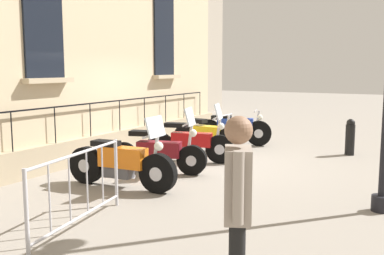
% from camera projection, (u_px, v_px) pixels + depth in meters
% --- Properties ---
extents(ground_plane, '(60.00, 60.00, 0.00)m').
position_uv_depth(ground_plane, '(189.00, 162.00, 10.17)').
color(ground_plane, gray).
extents(motorcycle_orange, '(2.23, 0.64, 1.33)m').
position_uv_depth(motorcycle_orange, '(122.00, 164.00, 7.88)').
color(motorcycle_orange, black).
rests_on(motorcycle_orange, ground_plane).
extents(motorcycle_maroon, '(2.04, 0.85, 1.36)m').
position_uv_depth(motorcycle_maroon, '(158.00, 153.00, 9.01)').
color(motorcycle_maroon, black).
rests_on(motorcycle_maroon, ground_plane).
extents(motorcycle_red, '(2.02, 0.75, 1.36)m').
position_uv_depth(motorcycle_red, '(191.00, 143.00, 10.09)').
color(motorcycle_red, black).
rests_on(motorcycle_red, ground_plane).
extents(motorcycle_yellow, '(1.94, 0.74, 0.99)m').
position_uv_depth(motorcycle_yellow, '(207.00, 136.00, 11.32)').
color(motorcycle_yellow, black).
rests_on(motorcycle_yellow, ground_plane).
extents(motorcycle_blue, '(2.07, 0.83, 0.99)m').
position_uv_depth(motorcycle_blue, '(234.00, 129.00, 12.34)').
color(motorcycle_blue, black).
rests_on(motorcycle_blue, ground_plane).
extents(crowd_barrier, '(0.43, 2.11, 1.05)m').
position_uv_depth(crowd_barrier, '(79.00, 187.00, 5.88)').
color(crowd_barrier, '#B7B7BF').
rests_on(crowd_barrier, ground_plane).
extents(bollard, '(0.23, 0.23, 0.90)m').
position_uv_depth(bollard, '(350.00, 137.00, 10.89)').
color(bollard, black).
rests_on(bollard, ground_plane).
extents(pedestrian_standing, '(0.35, 0.49, 1.76)m').
position_uv_depth(pedestrian_standing, '(237.00, 205.00, 3.69)').
color(pedestrian_standing, black).
rests_on(pedestrian_standing, ground_plane).
extents(distant_building, '(3.07, 4.15, 10.30)m').
position_uv_depth(distant_building, '(176.00, 5.00, 21.29)').
color(distant_building, '#9E9384').
rests_on(distant_building, ground_plane).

